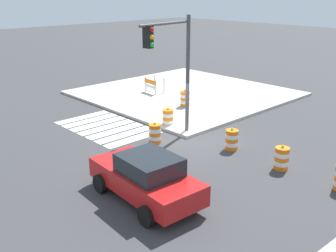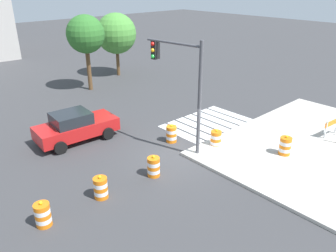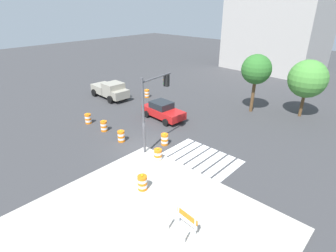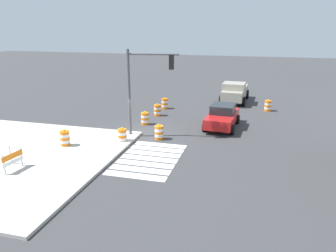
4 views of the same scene
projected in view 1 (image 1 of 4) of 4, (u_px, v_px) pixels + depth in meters
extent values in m
plane|color=#38383A|center=(187.00, 139.00, 18.69)|extent=(120.00, 120.00, 0.00)
cube|color=#BCB7AD|center=(185.00, 93.00, 26.68)|extent=(12.00, 12.00, 0.15)
cube|color=silver|center=(134.00, 139.00, 18.73)|extent=(0.60, 3.20, 0.02)
cube|color=silver|center=(124.00, 135.00, 19.24)|extent=(0.60, 3.20, 0.02)
cube|color=silver|center=(115.00, 131.00, 19.76)|extent=(0.60, 3.20, 0.02)
cube|color=silver|center=(107.00, 127.00, 20.27)|extent=(0.60, 3.20, 0.02)
cube|color=silver|center=(98.00, 124.00, 20.79)|extent=(0.60, 3.20, 0.02)
cube|color=silver|center=(90.00, 121.00, 21.30)|extent=(0.60, 3.20, 0.02)
cube|color=silver|center=(83.00, 118.00, 21.82)|extent=(0.60, 3.20, 0.02)
cube|color=red|center=(145.00, 180.00, 13.21)|extent=(4.42, 2.13, 0.70)
cube|color=#1E2328|center=(149.00, 165.00, 12.82)|extent=(2.00, 1.73, 0.60)
cylinder|color=black|center=(100.00, 183.00, 13.75)|extent=(0.67, 0.28, 0.66)
cylinder|color=black|center=(144.00, 168.00, 14.88)|extent=(0.67, 0.28, 0.66)
cylinder|color=black|center=(146.00, 216.00, 11.77)|extent=(0.67, 0.28, 0.66)
cylinder|color=black|center=(193.00, 196.00, 12.91)|extent=(0.67, 0.28, 0.66)
cylinder|color=orange|center=(155.00, 141.00, 18.24)|extent=(0.56, 0.56, 0.18)
cylinder|color=white|center=(155.00, 137.00, 18.18)|extent=(0.56, 0.56, 0.18)
cylinder|color=orange|center=(155.00, 134.00, 18.12)|extent=(0.56, 0.56, 0.18)
cylinder|color=white|center=(155.00, 130.00, 18.06)|extent=(0.56, 0.56, 0.18)
cylinder|color=orange|center=(155.00, 126.00, 18.00)|extent=(0.56, 0.56, 0.18)
sphere|color=yellow|center=(155.00, 123.00, 17.95)|extent=(0.12, 0.12, 0.12)
cylinder|color=orange|center=(281.00, 167.00, 15.59)|extent=(0.56, 0.56, 0.18)
cylinder|color=white|center=(281.00, 163.00, 15.54)|extent=(0.56, 0.56, 0.18)
cylinder|color=orange|center=(282.00, 158.00, 15.48)|extent=(0.56, 0.56, 0.18)
cylinder|color=white|center=(282.00, 154.00, 15.42)|extent=(0.56, 0.56, 0.18)
cylinder|color=orange|center=(282.00, 150.00, 15.36)|extent=(0.56, 0.56, 0.18)
sphere|color=yellow|center=(283.00, 146.00, 15.31)|extent=(0.12, 0.12, 0.12)
cylinder|color=orange|center=(168.00, 125.00, 20.41)|extent=(0.56, 0.56, 0.18)
cylinder|color=white|center=(168.00, 121.00, 20.35)|extent=(0.56, 0.56, 0.18)
cylinder|color=orange|center=(168.00, 118.00, 20.29)|extent=(0.56, 0.56, 0.18)
cylinder|color=white|center=(168.00, 115.00, 20.24)|extent=(0.56, 0.56, 0.18)
cylinder|color=orange|center=(168.00, 111.00, 20.18)|extent=(0.56, 0.56, 0.18)
sphere|color=yellow|center=(168.00, 109.00, 20.13)|extent=(0.12, 0.12, 0.12)
cylinder|color=orange|center=(231.00, 147.00, 17.50)|extent=(0.56, 0.56, 0.18)
cylinder|color=white|center=(231.00, 144.00, 17.44)|extent=(0.56, 0.56, 0.18)
cylinder|color=orange|center=(232.00, 140.00, 17.39)|extent=(0.56, 0.56, 0.18)
cylinder|color=white|center=(232.00, 136.00, 17.33)|extent=(0.56, 0.56, 0.18)
cylinder|color=orange|center=(232.00, 132.00, 17.27)|extent=(0.56, 0.56, 0.18)
sphere|color=yellow|center=(232.00, 129.00, 17.22)|extent=(0.12, 0.12, 0.12)
cylinder|color=orange|center=(185.00, 105.00, 23.44)|extent=(0.56, 0.56, 0.18)
cylinder|color=white|center=(185.00, 102.00, 23.38)|extent=(0.56, 0.56, 0.18)
cylinder|color=orange|center=(185.00, 99.00, 23.32)|extent=(0.56, 0.56, 0.18)
cylinder|color=white|center=(185.00, 96.00, 23.26)|extent=(0.56, 0.56, 0.18)
cylinder|color=orange|center=(185.00, 93.00, 23.20)|extent=(0.56, 0.56, 0.18)
sphere|color=yellow|center=(185.00, 90.00, 23.15)|extent=(0.12, 0.12, 0.12)
cube|color=silver|center=(155.00, 87.00, 25.88)|extent=(0.08, 0.08, 1.00)
cube|color=silver|center=(164.00, 86.00, 26.28)|extent=(0.08, 0.08, 1.00)
cube|color=silver|center=(146.00, 84.00, 26.70)|extent=(0.08, 0.08, 1.00)
cube|color=silver|center=(154.00, 83.00, 27.10)|extent=(0.08, 0.08, 1.00)
cube|color=orange|center=(150.00, 82.00, 26.20)|extent=(1.30, 0.17, 0.28)
cube|color=white|center=(150.00, 86.00, 26.29)|extent=(1.30, 0.17, 0.20)
cylinder|color=#4C4C51|center=(188.00, 75.00, 18.54)|extent=(0.18, 0.18, 5.50)
cylinder|color=#4C4C51|center=(166.00, 24.00, 16.57)|extent=(0.52, 3.19, 0.12)
cube|color=black|center=(148.00, 37.00, 15.90)|extent=(0.39, 0.32, 0.90)
sphere|color=red|center=(151.00, 30.00, 15.69)|extent=(0.20, 0.20, 0.20)
sphere|color=#F2A514|center=(152.00, 37.00, 15.79)|extent=(0.20, 0.20, 0.20)
sphere|color=green|center=(152.00, 45.00, 15.88)|extent=(0.20, 0.20, 0.20)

